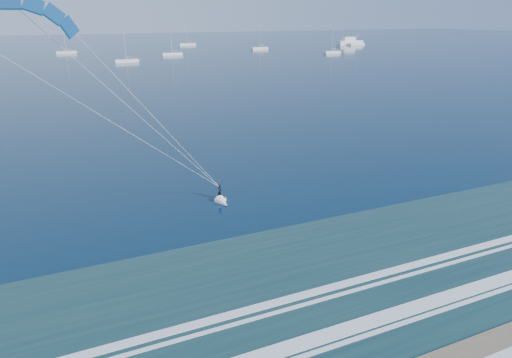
{
  "coord_description": "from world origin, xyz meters",
  "views": [
    {
      "loc": [
        -17.43,
        -12.3,
        17.25
      ],
      "look_at": [
        -1.27,
        23.62,
        2.98
      ],
      "focal_mm": 32.0,
      "sensor_mm": 36.0,
      "label": 1
    }
  ],
  "objects": [
    {
      "name": "sailboat_5",
      "position": [
        84.53,
        209.65,
        0.68
      ],
      "size": [
        8.66,
        2.4,
        11.83
      ],
      "color": "white",
      "rests_on": "ground"
    },
    {
      "name": "sailboat_6",
      "position": [
        104.07,
        171.94,
        0.67
      ],
      "size": [
        7.86,
        2.4,
        10.77
      ],
      "color": "white",
      "rests_on": "ground"
    },
    {
      "name": "sailboat_7",
      "position": [
        151.77,
        218.64,
        0.7
      ],
      "size": [
        9.87,
        2.4,
        13.68
      ],
      "color": "white",
      "rests_on": "ground"
    },
    {
      "name": "motor_yacht",
      "position": [
        149.57,
        222.76,
        1.77
      ],
      "size": [
        16.24,
        4.33,
        6.55
      ],
      "color": "white",
      "rests_on": "ground"
    },
    {
      "name": "sailboat_2",
      "position": [
        -8.12,
        222.03,
        0.68
      ],
      "size": [
        8.61,
        2.4,
        11.62
      ],
      "color": "white",
      "rests_on": "ground"
    },
    {
      "name": "kitesurfer_rig",
      "position": [
        -11.4,
        24.08,
        9.79
      ],
      "size": [
        21.44,
        8.24,
        19.52
      ],
      "color": "gold",
      "rests_on": "ground"
    },
    {
      "name": "sailboat_8",
      "position": [
        10.52,
        169.02,
        0.69
      ],
      "size": [
        8.57,
        2.4,
        12.07
      ],
      "color": "white",
      "rests_on": "ground"
    },
    {
      "name": "sailboat_3",
      "position": [
        34.02,
        192.45,
        0.69
      ],
      "size": [
        8.83,
        2.4,
        12.24
      ],
      "color": "white",
      "rests_on": "ground"
    },
    {
      "name": "sailboat_4",
      "position": [
        59.66,
        256.79,
        0.69
      ],
      "size": [
        9.64,
        2.4,
        12.98
      ],
      "color": "white",
      "rests_on": "ground"
    }
  ]
}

